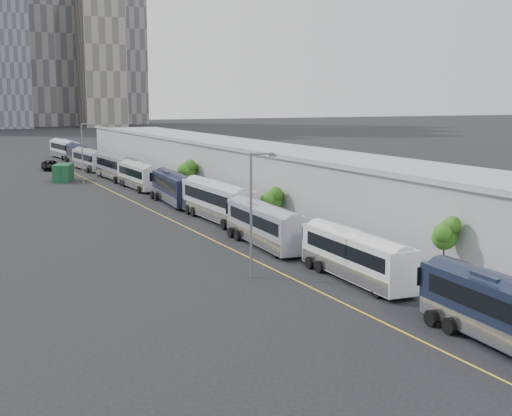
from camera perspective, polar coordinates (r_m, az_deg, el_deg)
sidewalk at (r=72.30m, az=3.20°, el=-1.32°), size 10.00×170.00×0.12m
lane_line at (r=68.03m, az=-4.61°, el=-2.02°), size 0.12×160.00×0.02m
depot at (r=73.74m, az=5.96°, el=1.56°), size 12.45×160.40×7.20m
bus_1 at (r=38.94m, az=19.73°, el=-8.49°), size 3.31×12.62×3.65m
bus_2 at (r=50.64m, az=8.02°, el=-4.16°), size 2.83×12.07×3.51m
bus_3 at (r=61.73m, az=0.76°, el=-1.66°), size 3.24×12.66×3.67m
bus_4 at (r=74.56m, az=-3.09°, el=0.29°), size 3.10×14.02×4.09m
bus_5 at (r=87.09m, az=-6.55°, el=1.40°), size 3.71×13.22×3.81m
bus_6 at (r=101.91m, az=-9.37°, el=2.39°), size 2.85×12.77×3.72m
bus_7 at (r=114.19m, az=-11.17°, el=3.10°), size 3.28×14.00×4.07m
bus_8 at (r=129.79m, az=-13.20°, el=3.65°), size 3.47×13.00×3.76m
bus_9 at (r=142.85m, az=-14.11°, el=4.09°), size 3.40×13.31×3.85m
bus_10 at (r=156.59m, az=-15.07°, el=4.46°), size 3.81×13.78×3.98m
tree_1 at (r=48.53m, az=14.85°, el=-2.05°), size 1.68×1.68×4.76m
tree_2 at (r=69.50m, az=1.23°, el=0.66°), size 2.15×2.15×4.01m
tree_3 at (r=91.35m, az=-5.55°, el=3.05°), size 2.38×2.38×4.85m
street_lamp_near at (r=50.52m, az=-0.21°, el=0.16°), size 2.04×0.22×8.96m
street_lamp_far at (r=105.54m, az=-13.62°, el=4.50°), size 2.04×0.22×9.16m
shipping_container at (r=113.97m, az=-15.16°, el=2.75°), size 4.17×6.15×2.64m
suv at (r=132.12m, az=-16.09°, el=3.31°), size 3.22×6.38×1.73m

